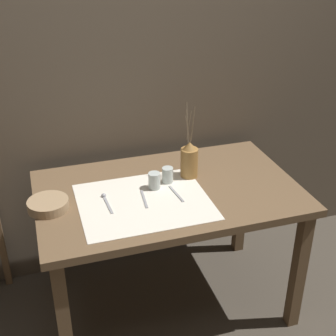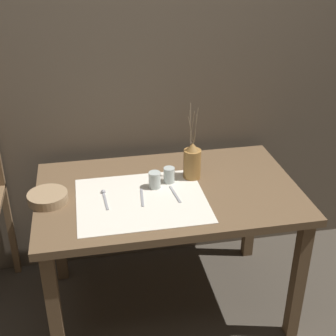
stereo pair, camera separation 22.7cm
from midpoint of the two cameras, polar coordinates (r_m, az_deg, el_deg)
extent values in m
plane|color=#473F35|center=(2.79, -2.41, -16.09)|extent=(12.00, 12.00, 0.00)
cube|color=brown|center=(2.62, -5.95, 11.39)|extent=(7.00, 0.06, 2.40)
cube|color=brown|center=(2.34, -2.76, -3.10)|extent=(1.30, 0.80, 0.04)
cube|color=brown|center=(2.25, -15.53, -17.92)|extent=(0.06, 0.06, 0.71)
cube|color=brown|center=(2.50, 13.10, -12.21)|extent=(0.06, 0.06, 0.71)
cube|color=brown|center=(2.78, -16.41, -8.02)|extent=(0.06, 0.06, 0.71)
cube|color=brown|center=(2.99, 6.73, -4.29)|extent=(0.06, 0.06, 0.71)
cube|color=silver|center=(2.24, -5.87, -4.17)|extent=(0.62, 0.51, 0.00)
cylinder|color=olive|center=(2.41, -0.09, 0.56)|extent=(0.09, 0.09, 0.16)
cone|color=olive|center=(2.37, -0.09, 2.69)|extent=(0.07, 0.07, 0.04)
cylinder|color=#847056|center=(2.31, 0.21, 4.88)|extent=(0.01, 0.04, 0.16)
cylinder|color=#847056|center=(2.34, -0.22, 5.13)|extent=(0.01, 0.03, 0.17)
cylinder|color=#847056|center=(2.32, -0.43, 5.48)|extent=(0.01, 0.04, 0.20)
cylinder|color=#847056|center=(2.33, -0.37, 4.75)|extent=(0.03, 0.01, 0.14)
cylinder|color=#847056|center=(2.33, -0.43, 5.07)|extent=(0.01, 0.03, 0.17)
cylinder|color=#847056|center=(2.32, 0.21, 5.26)|extent=(0.02, 0.01, 0.19)
cylinder|color=#9E7F5B|center=(2.27, -17.23, -4.38)|extent=(0.19, 0.19, 0.05)
cylinder|color=#B7C1BC|center=(2.32, -4.49, -1.63)|extent=(0.06, 0.06, 0.08)
cylinder|color=#B7C1BC|center=(2.37, -2.80, -0.93)|extent=(0.06, 0.06, 0.08)
cube|color=#939399|center=(2.23, -10.26, -4.49)|extent=(0.02, 0.16, 0.00)
sphere|color=#939399|center=(2.30, -10.67, -3.42)|extent=(0.02, 0.02, 0.02)
cube|color=#939399|center=(2.25, -5.82, -3.87)|extent=(0.03, 0.16, 0.00)
cube|color=#939399|center=(2.28, -1.83, -3.23)|extent=(0.03, 0.16, 0.00)
camera|label=1|loc=(0.11, -92.86, -1.51)|focal=50.00mm
camera|label=2|loc=(0.11, 87.14, 1.51)|focal=50.00mm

